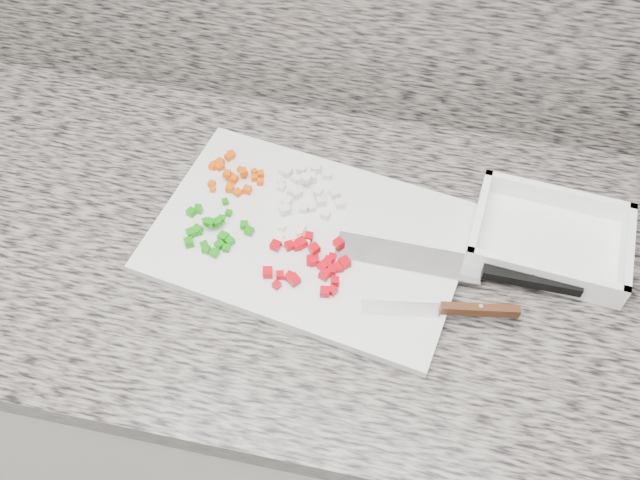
{
  "coord_description": "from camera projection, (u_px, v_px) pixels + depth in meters",
  "views": [
    {
      "loc": [
        0.2,
        0.84,
        1.76
      ],
      "look_at": [
        0.07,
        1.43,
        0.94
      ],
      "focal_mm": 40.0,
      "sensor_mm": 36.0,
      "label": 1
    }
  ],
  "objects": [
    {
      "name": "paring_knife",
      "position": [
        460.0,
        309.0,
        0.97
      ],
      "size": [
        0.21,
        0.05,
        0.02
      ],
      "rotation": [
        0.0,
        0.0,
        0.15
      ],
      "color": "silver",
      "rests_on": "cutting_board"
    },
    {
      "name": "tray",
      "position": [
        549.0,
        240.0,
        1.05
      ],
      "size": [
        0.24,
        0.18,
        0.05
      ],
      "rotation": [
        0.0,
        0.0,
        -0.1
      ],
      "color": "white",
      "rests_on": "countertop"
    },
    {
      "name": "onion_pile",
      "position": [
        304.0,
        189.0,
        1.1
      ],
      "size": [
        0.11,
        0.11,
        0.02
      ],
      "color": "silver",
      "rests_on": "cutting_board"
    },
    {
      "name": "chef_knife",
      "position": [
        489.0,
        270.0,
        1.01
      ],
      "size": [
        0.35,
        0.05,
        0.02
      ],
      "rotation": [
        0.0,
        0.0,
        -0.02
      ],
      "color": "silver",
      "rests_on": "cutting_board"
    },
    {
      "name": "countertop",
      "position": [
        275.0,
        249.0,
        1.08
      ],
      "size": [
        3.96,
        0.64,
        0.04
      ],
      "primitive_type": "cube",
      "color": "slate",
      "rests_on": "cabinet"
    },
    {
      "name": "red_pepper_pile",
      "position": [
        312.0,
        263.0,
        1.01
      ],
      "size": [
        0.12,
        0.1,
        0.02
      ],
      "color": "#BE020F",
      "rests_on": "cutting_board"
    },
    {
      "name": "carrot_pile",
      "position": [
        233.0,
        173.0,
        1.12
      ],
      "size": [
        0.09,
        0.09,
        0.02
      ],
      "color": "#D74D04",
      "rests_on": "cutting_board"
    },
    {
      "name": "cutting_board",
      "position": [
        310.0,
        238.0,
        1.06
      ],
      "size": [
        0.5,
        0.37,
        0.02
      ],
      "primitive_type": "cube",
      "rotation": [
        0.0,
        0.0,
        -0.17
      ],
      "color": "silver",
      "rests_on": "countertop"
    },
    {
      "name": "green_pepper_pile",
      "position": [
        211.0,
        231.0,
        1.05
      ],
      "size": [
        0.11,
        0.11,
        0.02
      ],
      "color": "#137F0B",
      "rests_on": "cutting_board"
    },
    {
      "name": "cabinet",
      "position": [
        287.0,
        377.0,
        1.44
      ],
      "size": [
        3.92,
        0.62,
        0.86
      ],
      "primitive_type": "cube",
      "color": "beige",
      "rests_on": "ground"
    },
    {
      "name": "garlic_pile",
      "position": [
        294.0,
        237.0,
        1.04
      ],
      "size": [
        0.05,
        0.05,
        0.01
      ],
      "color": "beige",
      "rests_on": "cutting_board"
    }
  ]
}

